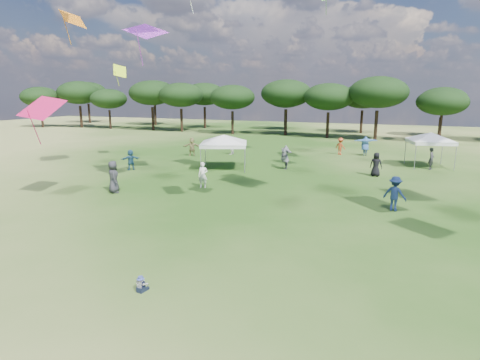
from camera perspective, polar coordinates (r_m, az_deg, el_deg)
The scene contains 6 objects.
ground at distance 10.75m, azimuth -17.71°, elevation -20.33°, with size 140.00×140.00×0.00m, color #2A4F17.
tree_line at distance 54.36m, azimuth 18.32°, elevation 11.49°, with size 108.78×17.63×7.77m.
tent_left at distance 30.24m, azimuth -2.32°, elevation 6.21°, with size 6.35×6.35×2.88m.
tent_right at distance 34.27m, azimuth 25.54°, elevation 5.92°, with size 5.91×5.91×2.99m.
toddler at distance 12.42m, azimuth -13.86°, elevation -14.27°, with size 0.33×0.37×0.48m.
festival_crowd at distance 31.20m, azimuth 7.68°, elevation 3.34°, with size 27.06×21.08×1.87m.
Camera 1 is at (6.03, -6.83, 5.71)m, focal length 30.00 mm.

